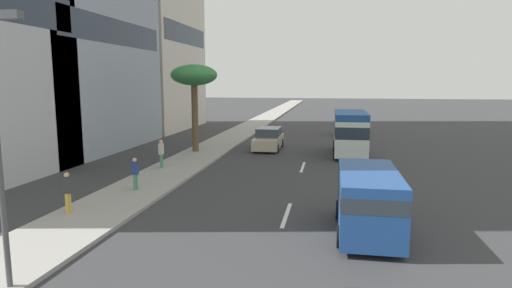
# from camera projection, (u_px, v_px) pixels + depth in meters

# --- Properties ---
(ground_plane) EXTENTS (198.00, 198.00, 0.00)m
(ground_plane) POSITION_uv_depth(u_px,v_px,m) (309.00, 147.00, 34.25)
(ground_plane) COLOR #38383A
(sidewalk_right) EXTENTS (162.00, 3.29, 0.15)m
(sidewalk_right) POSITION_uv_depth(u_px,v_px,m) (219.00, 144.00, 35.53)
(sidewalk_right) COLOR #9E9B93
(sidewalk_right) RESTS_ON ground_plane
(lane_stripe_mid) EXTENTS (3.20, 0.16, 0.01)m
(lane_stripe_mid) POSITION_uv_depth(u_px,v_px,m) (286.00, 215.00, 16.99)
(lane_stripe_mid) COLOR silver
(lane_stripe_mid) RESTS_ON ground_plane
(lane_stripe_far) EXTENTS (3.20, 0.16, 0.01)m
(lane_stripe_far) POSITION_uv_depth(u_px,v_px,m) (303.00, 167.00, 26.41)
(lane_stripe_far) COLOR silver
(lane_stripe_far) RESTS_ON ground_plane
(van_lead) EXTENTS (4.88, 2.13, 2.21)m
(van_lead) POSITION_uv_depth(u_px,v_px,m) (368.00, 198.00, 14.77)
(van_lead) COLOR #1E478C
(van_lead) RESTS_ON ground_plane
(car_second) EXTENTS (4.16, 1.90, 1.71)m
(car_second) POSITION_uv_depth(u_px,v_px,m) (350.00, 127.00, 41.67)
(car_second) COLOR #A51E1E
(car_second) RESTS_ON ground_plane
(car_third) EXTENTS (4.78, 1.94, 1.67)m
(car_third) POSITION_uv_depth(u_px,v_px,m) (269.00, 139.00, 33.25)
(car_third) COLOR beige
(car_third) RESTS_ON ground_plane
(minibus_fourth) EXTENTS (6.12, 2.35, 3.10)m
(minibus_fourth) POSITION_uv_depth(u_px,v_px,m) (350.00, 131.00, 30.53)
(minibus_fourth) COLOR silver
(minibus_fourth) RESTS_ON ground_plane
(pedestrian_near_lamp) EXTENTS (0.37, 0.39, 1.61)m
(pedestrian_near_lamp) POSITION_uv_depth(u_px,v_px,m) (67.00, 191.00, 16.69)
(pedestrian_near_lamp) COLOR gold
(pedestrian_near_lamp) RESTS_ON sidewalk_right
(pedestrian_mid_block) EXTENTS (0.32, 0.23, 1.68)m
(pedestrian_mid_block) POSITION_uv_depth(u_px,v_px,m) (161.00, 152.00, 25.35)
(pedestrian_mid_block) COLOR #4C8C66
(pedestrian_mid_block) RESTS_ON sidewalk_right
(pedestrian_by_tree) EXTENTS (0.36, 0.39, 1.54)m
(pedestrian_by_tree) POSITION_uv_depth(u_px,v_px,m) (135.00, 173.00, 20.21)
(pedestrian_by_tree) COLOR #4C8C66
(pedestrian_by_tree) RESTS_ON sidewalk_right
(palm_tree) EXTENTS (3.34, 3.34, 6.31)m
(palm_tree) POSITION_uv_depth(u_px,v_px,m) (194.00, 78.00, 30.74)
(palm_tree) COLOR brown
(palm_tree) RESTS_ON sidewalk_right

